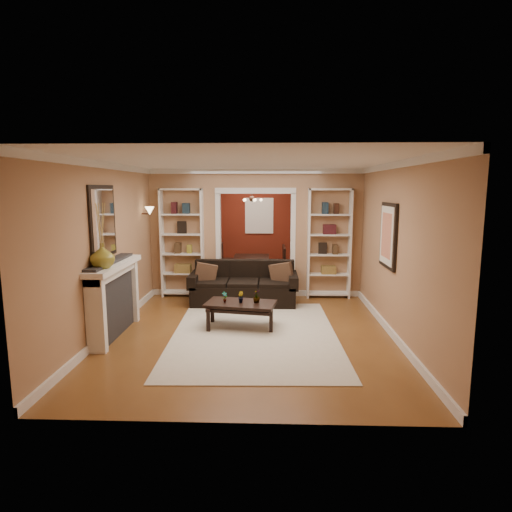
{
  "coord_description": "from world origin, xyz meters",
  "views": [
    {
      "loc": [
        0.33,
        -7.91,
        2.3
      ],
      "look_at": [
        0.08,
        -0.8,
        1.17
      ],
      "focal_mm": 30.0,
      "sensor_mm": 36.0,
      "label": 1
    }
  ],
  "objects_px": {
    "bookshelf_right": "(329,244)",
    "dining_table": "(252,270)",
    "fireplace": "(116,299)",
    "coffee_table": "(241,315)",
    "bookshelf_left": "(182,243)",
    "sofa": "(244,283)"
  },
  "relations": [
    {
      "from": "coffee_table",
      "to": "bookshelf_right",
      "type": "height_order",
      "value": "bookshelf_right"
    },
    {
      "from": "bookshelf_left",
      "to": "fireplace",
      "type": "height_order",
      "value": "bookshelf_left"
    },
    {
      "from": "sofa",
      "to": "fireplace",
      "type": "relative_size",
      "value": 1.26
    },
    {
      "from": "coffee_table",
      "to": "bookshelf_left",
      "type": "relative_size",
      "value": 0.49
    },
    {
      "from": "coffee_table",
      "to": "bookshelf_left",
      "type": "bearing_deg",
      "value": 133.55
    },
    {
      "from": "coffee_table",
      "to": "bookshelf_right",
      "type": "distance_m",
      "value": 2.85
    },
    {
      "from": "bookshelf_left",
      "to": "bookshelf_right",
      "type": "bearing_deg",
      "value": 0.0
    },
    {
      "from": "coffee_table",
      "to": "fireplace",
      "type": "height_order",
      "value": "fireplace"
    },
    {
      "from": "fireplace",
      "to": "dining_table",
      "type": "bearing_deg",
      "value": 64.41
    },
    {
      "from": "bookshelf_right",
      "to": "fireplace",
      "type": "bearing_deg",
      "value": -145.2
    },
    {
      "from": "bookshelf_right",
      "to": "fireplace",
      "type": "relative_size",
      "value": 1.35
    },
    {
      "from": "bookshelf_right",
      "to": "dining_table",
      "type": "xyz_separation_m",
      "value": [
        -1.69,
        1.55,
        -0.86
      ]
    },
    {
      "from": "bookshelf_right",
      "to": "coffee_table",
      "type": "bearing_deg",
      "value": -129.53
    },
    {
      "from": "coffee_table",
      "to": "dining_table",
      "type": "height_order",
      "value": "dining_table"
    },
    {
      "from": "sofa",
      "to": "coffee_table",
      "type": "height_order",
      "value": "sofa"
    },
    {
      "from": "sofa",
      "to": "dining_table",
      "type": "relative_size",
      "value": 1.32
    },
    {
      "from": "sofa",
      "to": "coffee_table",
      "type": "distance_m",
      "value": 1.51
    },
    {
      "from": "coffee_table",
      "to": "dining_table",
      "type": "relative_size",
      "value": 0.7
    },
    {
      "from": "bookshelf_left",
      "to": "bookshelf_right",
      "type": "xyz_separation_m",
      "value": [
        3.1,
        0.0,
        0.0
      ]
    },
    {
      "from": "fireplace",
      "to": "coffee_table",
      "type": "bearing_deg",
      "value": 13.17
    },
    {
      "from": "bookshelf_left",
      "to": "sofa",
      "type": "bearing_deg",
      "value": -23.42
    },
    {
      "from": "bookshelf_left",
      "to": "dining_table",
      "type": "height_order",
      "value": "bookshelf_left"
    }
  ]
}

